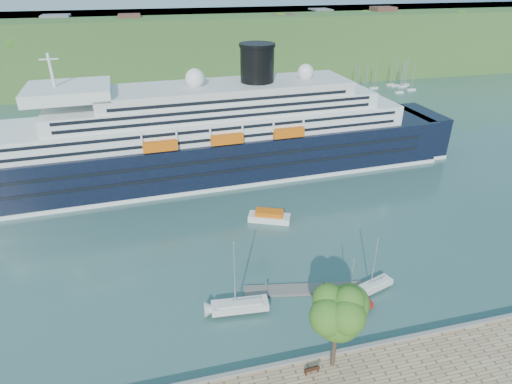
% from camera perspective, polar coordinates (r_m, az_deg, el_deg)
% --- Properties ---
extents(ground, '(400.00, 400.00, 0.00)m').
position_cam_1_polar(ground, '(52.22, 9.81, -21.11)').
color(ground, '#294A48').
rests_on(ground, ground).
extents(far_hillside, '(400.00, 50.00, 24.00)m').
position_cam_1_polar(far_hillside, '(178.56, -9.21, 18.63)').
color(far_hillside, '#2D5522').
rests_on(far_hillside, ground).
extents(quay_coping, '(220.00, 0.50, 0.30)m').
position_cam_1_polar(quay_coping, '(51.25, 10.01, -20.42)').
color(quay_coping, slate).
rests_on(quay_coping, promenade).
extents(cruise_ship, '(118.20, 22.31, 26.40)m').
position_cam_1_polar(cruise_ship, '(86.72, -7.83, 10.12)').
color(cruise_ship, black).
rests_on(cruise_ship, ground).
extents(park_bench, '(1.72, 0.82, 1.07)m').
position_cam_1_polar(park_bench, '(49.05, 7.43, -22.35)').
color(park_bench, '#422113').
rests_on(park_bench, promenade).
extents(promenade_tree, '(6.79, 6.79, 11.24)m').
position_cam_1_polar(promenade_tree, '(46.38, 10.71, -17.13)').
color(promenade_tree, '#33671B').
rests_on(promenade_tree, promenade).
extents(floating_pontoon, '(17.80, 5.35, 0.39)m').
position_cam_1_polar(floating_pontoon, '(60.12, 7.09, -12.74)').
color(floating_pontoon, slate).
rests_on(floating_pontoon, ground).
extents(sailboat_white_near, '(8.15, 2.90, 10.32)m').
position_cam_1_polar(sailboat_white_near, '(53.36, -2.24, -11.65)').
color(sailboat_white_near, silver).
rests_on(sailboat_white_near, ground).
extents(sailboat_red, '(6.18, 1.89, 7.92)m').
position_cam_1_polar(sailboat_red, '(55.57, 12.89, -12.20)').
color(sailboat_red, maroon).
rests_on(sailboat_red, ground).
extents(sailboat_white_far, '(6.79, 3.67, 8.45)m').
position_cam_1_polar(sailboat_white_far, '(59.21, 15.73, -9.47)').
color(sailboat_white_far, silver).
rests_on(sailboat_white_far, ground).
extents(tender_launch, '(7.65, 5.20, 2.01)m').
position_cam_1_polar(tender_launch, '(74.07, 1.80, -3.18)').
color(tender_launch, '#D85B0C').
rests_on(tender_launch, ground).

